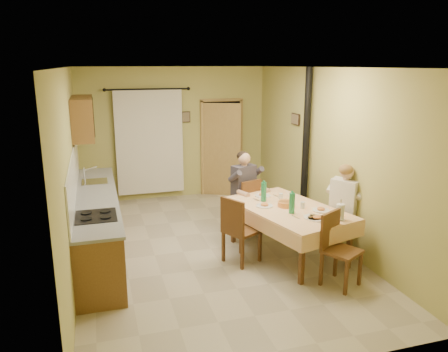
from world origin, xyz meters
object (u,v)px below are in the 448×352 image
object	(u,v)px
chair_far	(245,216)
chair_left	(241,243)
dining_table	(287,231)
man_far	(245,183)
man_right	(346,199)
chair_near	(340,264)
stove_flue	(305,170)
chair_right	(343,235)

from	to	relation	value
chair_far	chair_left	xyz separation A→B (m)	(-0.45, -1.12, 0.00)
dining_table	chair_far	size ratio (longest dim) A/B	2.27
chair_left	man_far	xyz separation A→B (m)	(0.45, 1.13, 0.59)
man_right	chair_far	bearing A→B (deg)	11.07
chair_near	man_far	size ratio (longest dim) A/B	0.71
dining_table	stove_flue	distance (m)	1.55
chair_far	man_far	distance (m)	0.59
dining_table	chair_right	distance (m)	0.89
chair_far	stove_flue	xyz separation A→B (m)	(1.14, 0.06, 0.73)
chair_right	stove_flue	bearing A→B (deg)	-30.03
chair_near	stove_flue	xyz separation A→B (m)	(0.57, 2.21, 0.73)
chair_near	man_far	bearing A→B (deg)	-104.27
chair_left	stove_flue	xyz separation A→B (m)	(1.59, 1.18, 0.73)
chair_far	stove_flue	distance (m)	1.36
man_right	stove_flue	world-z (taller)	stove_flue
chair_far	man_right	size ratio (longest dim) A/B	0.69
man_right	chair_right	bearing A→B (deg)	-90.00
chair_right	man_far	bearing A→B (deg)	11.35
dining_table	man_right	xyz separation A→B (m)	(0.85, -0.19, 0.50)
man_right	stove_flue	xyz separation A→B (m)	(-0.02, 1.33, 0.15)
chair_near	chair_right	world-z (taller)	chair_near
stove_flue	chair_near	bearing A→B (deg)	-104.41
dining_table	man_right	size ratio (longest dim) A/B	1.56
man_far	stove_flue	distance (m)	1.15
chair_far	stove_flue	bearing A→B (deg)	-16.22
chair_far	chair_right	size ratio (longest dim) A/B	0.98
dining_table	chair_left	distance (m)	0.77
chair_near	man_right	size ratio (longest dim) A/B	0.71
chair_near	stove_flue	world-z (taller)	stove_flue
chair_far	man_far	size ratio (longest dim) A/B	0.69
chair_right	chair_near	bearing A→B (deg)	114.70
dining_table	man_far	bearing A→B (deg)	91.10
chair_far	chair_right	world-z (taller)	chair_right
chair_far	chair_near	bearing A→B (deg)	-94.36
chair_right	chair_left	xyz separation A→B (m)	(-1.62, 0.14, 0.00)
man_right	stove_flue	distance (m)	1.33
man_far	man_right	xyz separation A→B (m)	(1.17, -1.28, 0.00)
chair_right	stove_flue	xyz separation A→B (m)	(-0.03, 1.32, 0.73)
chair_left	chair_near	bearing A→B (deg)	16.41
dining_table	stove_flue	bearing A→B (deg)	38.85
dining_table	chair_near	bearing A→B (deg)	-91.27
chair_near	chair_right	size ratio (longest dim) A/B	1.01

